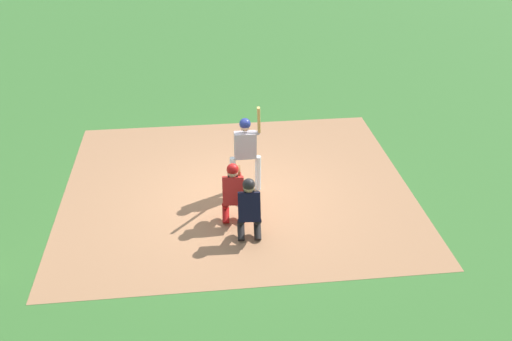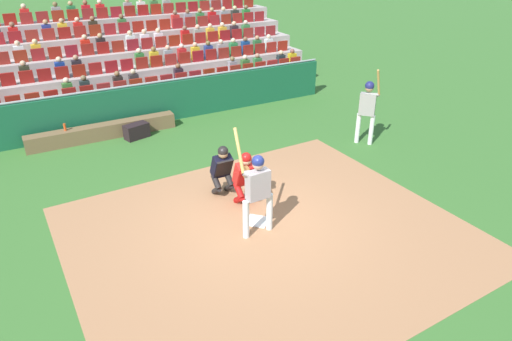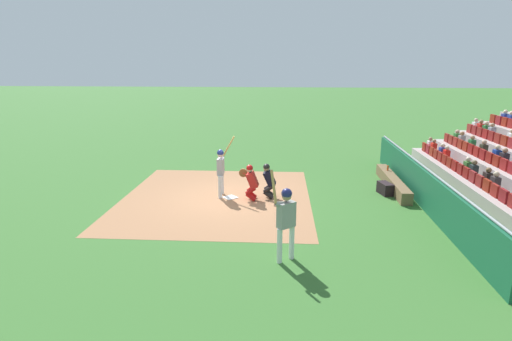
% 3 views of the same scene
% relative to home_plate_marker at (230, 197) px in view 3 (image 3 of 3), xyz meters
% --- Properties ---
extents(ground_plane, '(160.00, 160.00, 0.00)m').
position_rel_home_plate_marker_xyz_m(ground_plane, '(0.00, 0.00, -0.02)').
color(ground_plane, '#37692C').
extents(infield_dirt_patch, '(7.80, 6.93, 0.01)m').
position_rel_home_plate_marker_xyz_m(infield_dirt_patch, '(0.00, 0.50, -0.01)').
color(infield_dirt_patch, '#A5714D').
rests_on(infield_dirt_patch, ground_plane).
extents(home_plate_marker, '(0.62, 0.62, 0.02)m').
position_rel_home_plate_marker_xyz_m(home_plate_marker, '(0.00, 0.00, 0.00)').
color(home_plate_marker, white).
rests_on(home_plate_marker, infield_dirt_patch).
extents(batter_at_plate, '(0.68, 0.62, 2.19)m').
position_rel_home_plate_marker_xyz_m(batter_at_plate, '(0.20, 0.35, 1.07)').
color(batter_at_plate, silver).
rests_on(batter_at_plate, ground_plane).
extents(catcher_crouching, '(0.47, 0.71, 1.30)m').
position_rel_home_plate_marker_xyz_m(catcher_crouching, '(-0.13, -0.77, 0.70)').
color(catcher_crouching, '#AD1211').
rests_on(catcher_crouching, ground_plane).
extents(home_plate_umpire, '(0.47, 0.48, 1.28)m').
position_rel_home_plate_marker_xyz_m(home_plate_umpire, '(0.13, -1.38, 0.68)').
color(home_plate_umpire, black).
rests_on(home_plate_umpire, ground_plane).
extents(dugout_wall, '(12.45, 0.24, 1.34)m').
position_rel_home_plate_marker_xyz_m(dugout_wall, '(0.00, -6.69, 0.63)').
color(dugout_wall, '#175739').
rests_on(dugout_wall, ground_plane).
extents(dugout_bench, '(4.32, 0.40, 0.44)m').
position_rel_home_plate_marker_xyz_m(dugout_bench, '(1.81, -6.14, 0.20)').
color(dugout_bench, brown).
rests_on(dugout_bench, ground_plane).
extents(water_bottle_on_bench, '(0.07, 0.07, 0.21)m').
position_rel_home_plate_marker_xyz_m(water_bottle_on_bench, '(2.83, -6.17, 0.53)').
color(water_bottle_on_bench, '#D6471C').
rests_on(water_bottle_on_bench, dugout_bench).
extents(equipment_duffel_bag, '(0.78, 0.53, 0.44)m').
position_rel_home_plate_marker_xyz_m(equipment_duffel_bag, '(0.94, -5.68, 0.20)').
color(equipment_duffel_bag, black).
rests_on(equipment_duffel_bag, ground_plane).
extents(on_deck_batter, '(0.46, 0.65, 2.27)m').
position_rel_home_plate_marker_xyz_m(on_deck_batter, '(-4.72, -2.07, 1.14)').
color(on_deck_batter, silver).
rests_on(on_deck_batter, ground_plane).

